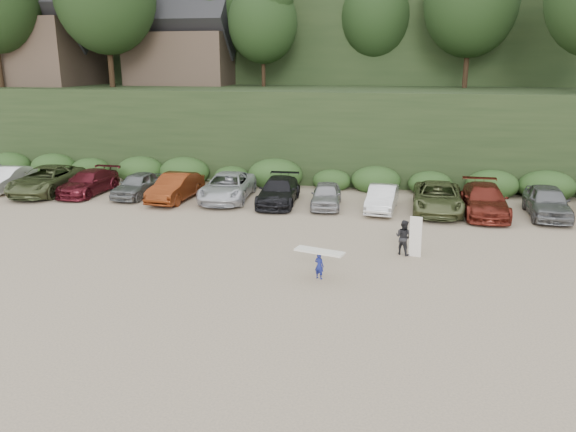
# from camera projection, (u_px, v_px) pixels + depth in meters

# --- Properties ---
(ground) EXTENTS (120.00, 120.00, 0.00)m
(ground) POSITION_uv_depth(u_px,v_px,m) (254.00, 266.00, 22.47)
(ground) COLOR tan
(ground) RESTS_ON ground
(hillside_backdrop) EXTENTS (90.00, 41.50, 28.00)m
(hillside_backdrop) POSITION_uv_depth(u_px,v_px,m) (345.00, 24.00, 53.42)
(hillside_backdrop) COLOR black
(hillside_backdrop) RESTS_ON ground
(parked_cars) EXTENTS (40.03, 6.43, 1.64)m
(parked_cars) POSITION_uv_depth(u_px,v_px,m) (251.00, 189.00, 32.27)
(parked_cars) COLOR #B0AFB4
(parked_cars) RESTS_ON ground
(child_surfer) EXTENTS (1.95, 0.99, 1.13)m
(child_surfer) POSITION_uv_depth(u_px,v_px,m) (319.00, 259.00, 20.97)
(child_surfer) COLOR navy
(child_surfer) RESTS_ON ground
(adult_surfer) EXTENTS (1.21, 0.89, 1.78)m
(adult_surfer) POSITION_uv_depth(u_px,v_px,m) (405.00, 237.00, 23.59)
(adult_surfer) COLOR black
(adult_surfer) RESTS_ON ground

